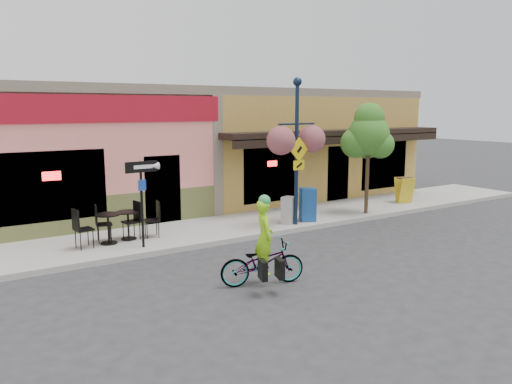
{
  "coord_description": "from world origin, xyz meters",
  "views": [
    {
      "loc": [
        -8.98,
        -11.32,
        3.77
      ],
      "look_at": [
        -1.35,
        0.5,
        1.4
      ],
      "focal_mm": 35.0,
      "sensor_mm": 36.0,
      "label": 1
    }
  ],
  "objects_px": {
    "one_way_sign": "(142,205)",
    "building": "(192,145)",
    "street_tree": "(368,158)",
    "bicycle": "(262,263)",
    "newspaper_box_blue": "(308,205)",
    "newspaper_box_grey": "(289,210)",
    "cyclist_rider": "(264,248)",
    "lamp_post": "(296,152)"
  },
  "relations": [
    {
      "from": "newspaper_box_grey",
      "to": "newspaper_box_blue",
      "type": "bearing_deg",
      "value": -27.31
    },
    {
      "from": "newspaper_box_grey",
      "to": "lamp_post",
      "type": "bearing_deg",
      "value": -87.4
    },
    {
      "from": "one_way_sign",
      "to": "bicycle",
      "type": "bearing_deg",
      "value": -74.34
    },
    {
      "from": "bicycle",
      "to": "newspaper_box_grey",
      "type": "xyz_separation_m",
      "value": [
        3.56,
        3.85,
        0.09
      ]
    },
    {
      "from": "lamp_post",
      "to": "street_tree",
      "type": "xyz_separation_m",
      "value": [
        3.09,
        0.02,
        -0.35
      ]
    },
    {
      "from": "one_way_sign",
      "to": "newspaper_box_blue",
      "type": "xyz_separation_m",
      "value": [
        5.59,
        0.1,
        -0.6
      ]
    },
    {
      "from": "bicycle",
      "to": "lamp_post",
      "type": "height_order",
      "value": "lamp_post"
    },
    {
      "from": "building",
      "to": "newspaper_box_grey",
      "type": "bearing_deg",
      "value": -87.39
    },
    {
      "from": "street_tree",
      "to": "lamp_post",
      "type": "bearing_deg",
      "value": -179.69
    },
    {
      "from": "building",
      "to": "newspaper_box_blue",
      "type": "distance_m",
      "value": 6.68
    },
    {
      "from": "bicycle",
      "to": "lamp_post",
      "type": "relative_size",
      "value": 0.4
    },
    {
      "from": "cyclist_rider",
      "to": "street_tree",
      "type": "relative_size",
      "value": 0.42
    },
    {
      "from": "lamp_post",
      "to": "newspaper_box_blue",
      "type": "xyz_separation_m",
      "value": [
        0.62,
        0.17,
        -1.74
      ]
    },
    {
      "from": "building",
      "to": "one_way_sign",
      "type": "height_order",
      "value": "building"
    },
    {
      "from": "building",
      "to": "street_tree",
      "type": "relative_size",
      "value": 4.72
    },
    {
      "from": "building",
      "to": "newspaper_box_grey",
      "type": "distance_m",
      "value": 6.59
    },
    {
      "from": "one_way_sign",
      "to": "building",
      "type": "bearing_deg",
      "value": 51.23
    },
    {
      "from": "bicycle",
      "to": "street_tree",
      "type": "relative_size",
      "value": 0.48
    },
    {
      "from": "bicycle",
      "to": "cyclist_rider",
      "type": "height_order",
      "value": "cyclist_rider"
    },
    {
      "from": "building",
      "to": "lamp_post",
      "type": "relative_size",
      "value": 4.0
    },
    {
      "from": "building",
      "to": "newspaper_box_blue",
      "type": "bearing_deg",
      "value": -80.97
    },
    {
      "from": "one_way_sign",
      "to": "newspaper_box_blue",
      "type": "distance_m",
      "value": 5.63
    },
    {
      "from": "one_way_sign",
      "to": "newspaper_box_blue",
      "type": "relative_size",
      "value": 2.12
    },
    {
      "from": "cyclist_rider",
      "to": "lamp_post",
      "type": "relative_size",
      "value": 0.35
    },
    {
      "from": "newspaper_box_blue",
      "to": "street_tree",
      "type": "relative_size",
      "value": 0.28
    },
    {
      "from": "lamp_post",
      "to": "one_way_sign",
      "type": "xyz_separation_m",
      "value": [
        -4.97,
        0.08,
        -1.14
      ]
    },
    {
      "from": "newspaper_box_blue",
      "to": "newspaper_box_grey",
      "type": "height_order",
      "value": "newspaper_box_blue"
    },
    {
      "from": "bicycle",
      "to": "lamp_post",
      "type": "distance_m",
      "value": 5.52
    },
    {
      "from": "newspaper_box_blue",
      "to": "street_tree",
      "type": "distance_m",
      "value": 2.84
    },
    {
      "from": "cyclist_rider",
      "to": "newspaper_box_grey",
      "type": "bearing_deg",
      "value": -25.02
    },
    {
      "from": "cyclist_rider",
      "to": "one_way_sign",
      "type": "relative_size",
      "value": 0.71
    },
    {
      "from": "newspaper_box_grey",
      "to": "street_tree",
      "type": "xyz_separation_m",
      "value": [
        3.2,
        -0.21,
        1.5
      ]
    },
    {
      "from": "lamp_post",
      "to": "newspaper_box_blue",
      "type": "relative_size",
      "value": 4.24
    },
    {
      "from": "cyclist_rider",
      "to": "lamp_post",
      "type": "height_order",
      "value": "lamp_post"
    },
    {
      "from": "street_tree",
      "to": "bicycle",
      "type": "bearing_deg",
      "value": -151.65
    },
    {
      "from": "bicycle",
      "to": "cyclist_rider",
      "type": "relative_size",
      "value": 1.15
    },
    {
      "from": "newspaper_box_grey",
      "to": "street_tree",
      "type": "bearing_deg",
      "value": -27.24
    },
    {
      "from": "newspaper_box_blue",
      "to": "newspaper_box_grey",
      "type": "xyz_separation_m",
      "value": [
        -0.73,
        0.05,
        -0.11
      ]
    },
    {
      "from": "bicycle",
      "to": "one_way_sign",
      "type": "xyz_separation_m",
      "value": [
        -1.3,
        3.71,
        0.8
      ]
    },
    {
      "from": "newspaper_box_grey",
      "to": "street_tree",
      "type": "relative_size",
      "value": 0.22
    },
    {
      "from": "bicycle",
      "to": "building",
      "type": "bearing_deg",
      "value": -0.43
    },
    {
      "from": "lamp_post",
      "to": "newspaper_box_grey",
      "type": "xyz_separation_m",
      "value": [
        -0.11,
        0.22,
        -1.85
      ]
    }
  ]
}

